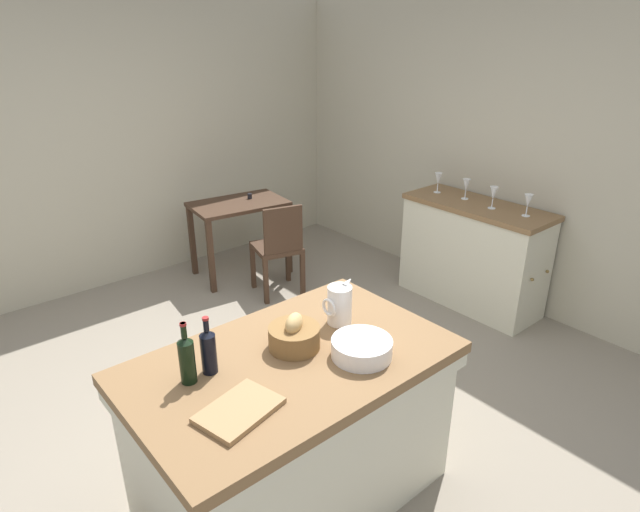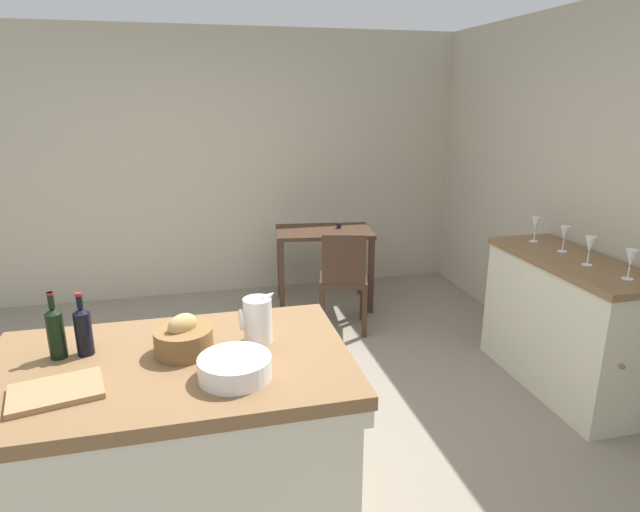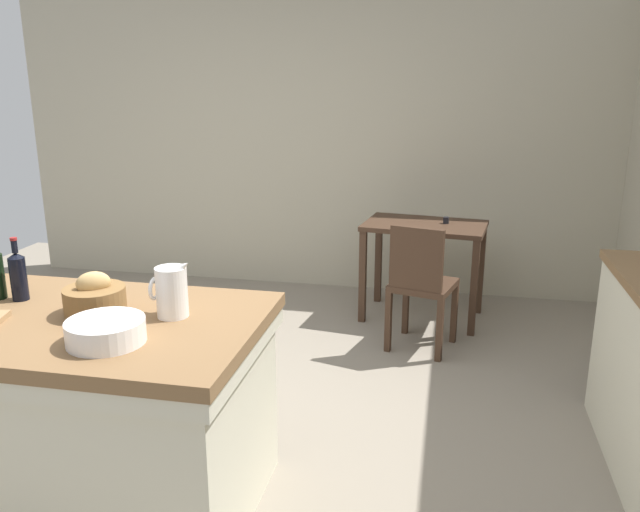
% 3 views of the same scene
% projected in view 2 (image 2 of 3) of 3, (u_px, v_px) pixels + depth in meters
% --- Properties ---
extents(ground_plane, '(6.76, 6.76, 0.00)m').
position_uv_depth(ground_plane, '(238.00, 433.00, 3.22)').
color(ground_plane, gray).
extents(wall_back, '(5.32, 0.12, 2.60)m').
position_uv_depth(wall_back, '(209.00, 166.00, 5.27)').
color(wall_back, '#B2AA93').
rests_on(wall_back, ground).
extents(wall_right, '(0.12, 5.20, 2.60)m').
position_uv_depth(wall_right, '(633.00, 203.00, 3.43)').
color(wall_right, '#B2AA93').
rests_on(wall_right, ground).
extents(island_table, '(1.56, 0.96, 0.88)m').
position_uv_depth(island_table, '(176.00, 441.00, 2.38)').
color(island_table, brown).
rests_on(island_table, ground).
extents(side_cabinet, '(0.52, 1.29, 0.94)m').
position_uv_depth(side_cabinet, '(565.00, 323.00, 3.64)').
color(side_cabinet, brown).
rests_on(side_cabinet, ground).
extents(writing_desk, '(0.97, 0.67, 0.81)m').
position_uv_depth(writing_desk, '(324.00, 242.00, 5.04)').
color(writing_desk, '#3D281C').
rests_on(writing_desk, ground).
extents(wooden_chair, '(0.49, 0.49, 0.90)m').
position_uv_depth(wooden_chair, '(343.00, 278.00, 4.49)').
color(wooden_chair, '#3D281C').
rests_on(wooden_chair, ground).
extents(pitcher, '(0.17, 0.13, 0.25)m').
position_uv_depth(pitcher, '(257.00, 320.00, 2.41)').
color(pitcher, white).
rests_on(pitcher, island_table).
extents(wash_bowl, '(0.29, 0.29, 0.09)m').
position_uv_depth(wash_bowl, '(235.00, 367.00, 2.12)').
color(wash_bowl, white).
rests_on(wash_bowl, island_table).
extents(bread_basket, '(0.26, 0.26, 0.18)m').
position_uv_depth(bread_basket, '(184.00, 339.00, 2.32)').
color(bread_basket, brown).
rests_on(bread_basket, island_table).
extents(cutting_board, '(0.38, 0.30, 0.02)m').
position_uv_depth(cutting_board, '(56.00, 392.00, 2.01)').
color(cutting_board, '#99754C').
rests_on(cutting_board, island_table).
extents(wine_bottle_dark, '(0.07, 0.07, 0.29)m').
position_uv_depth(wine_bottle_dark, '(83.00, 330.00, 2.29)').
color(wine_bottle_dark, black).
rests_on(wine_bottle_dark, island_table).
extents(wine_bottle_amber, '(0.07, 0.07, 0.30)m').
position_uv_depth(wine_bottle_amber, '(56.00, 331.00, 2.26)').
color(wine_bottle_amber, black).
rests_on(wine_bottle_amber, island_table).
extents(wine_glass_far_left, '(0.07, 0.07, 0.18)m').
position_uv_depth(wine_glass_far_left, '(631.00, 259.00, 3.07)').
color(wine_glass_far_left, white).
rests_on(wine_glass_far_left, side_cabinet).
extents(wine_glass_left, '(0.07, 0.07, 0.19)m').
position_uv_depth(wine_glass_left, '(590.00, 246.00, 3.33)').
color(wine_glass_left, white).
rests_on(wine_glass_left, side_cabinet).
extents(wine_glass_middle, '(0.07, 0.07, 0.18)m').
position_uv_depth(wine_glass_middle, '(565.00, 234.00, 3.63)').
color(wine_glass_middle, white).
rests_on(wine_glass_middle, side_cabinet).
extents(wine_glass_right, '(0.07, 0.07, 0.18)m').
position_uv_depth(wine_glass_right, '(536.00, 225.00, 3.88)').
color(wine_glass_right, white).
rests_on(wine_glass_right, side_cabinet).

